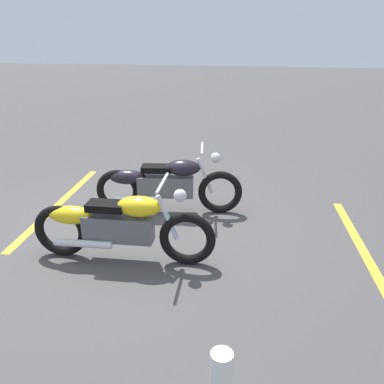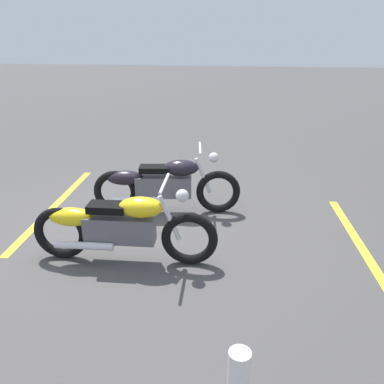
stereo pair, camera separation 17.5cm
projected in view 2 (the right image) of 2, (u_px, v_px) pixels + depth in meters
name	position (u px, v px, depth m)	size (l,w,h in m)	color
ground_plane	(123.00, 231.00, 5.50)	(60.00, 60.00, 0.00)	#474444
motorcycle_bright_foreground	(119.00, 226.00, 4.63)	(2.23, 0.62, 1.04)	black
motorcycle_dark_foreground	(163.00, 184.00, 5.93)	(2.22, 0.67, 1.04)	black
parking_stripe_near	(55.00, 205.00, 6.32)	(3.20, 0.12, 0.01)	yellow
parking_stripe_mid	(364.00, 252.00, 4.98)	(3.20, 0.12, 0.01)	yellow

